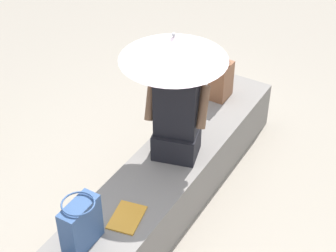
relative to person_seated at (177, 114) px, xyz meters
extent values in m
plane|color=#9E9384|center=(-0.25, 0.01, -0.83)|extent=(14.00, 14.00, 0.00)
cube|color=gray|center=(-0.25, 0.01, -0.61)|extent=(3.16, 0.55, 0.45)
cube|color=black|center=(0.00, 0.00, -0.28)|extent=(0.36, 0.40, 0.22)
cube|color=black|center=(0.00, 0.00, 0.07)|extent=(0.28, 0.36, 0.48)
sphere|color=brown|center=(0.00, 0.00, 0.41)|extent=(0.20, 0.20, 0.20)
cylinder|color=brown|center=(0.05, -0.19, 0.10)|extent=(0.21, 0.12, 0.32)
cylinder|color=brown|center=(-0.05, 0.19, 0.10)|extent=(0.21, 0.12, 0.32)
cylinder|color=#B7B7BC|center=(0.04, 0.05, 0.11)|extent=(0.02, 0.02, 1.00)
cone|color=silver|center=(0.04, 0.05, 0.52)|extent=(0.79, 0.79, 0.18)
sphere|color=#B7B7BC|center=(0.04, 0.05, 0.63)|extent=(0.03, 0.03, 0.03)
cube|color=#335184|center=(-1.11, 0.06, -0.21)|extent=(0.29, 0.13, 0.35)
torus|color=#335184|center=(-1.11, 0.06, -0.02)|extent=(0.22, 0.22, 0.01)
cube|color=brown|center=(0.91, 0.06, -0.22)|extent=(0.22, 0.16, 0.34)
torus|color=brown|center=(0.91, 0.06, -0.03)|extent=(0.16, 0.16, 0.01)
cube|color=gold|center=(-0.78, -0.06, -0.38)|extent=(0.31, 0.25, 0.01)
camera|label=1|loc=(-2.88, -1.63, 2.36)|focal=57.79mm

